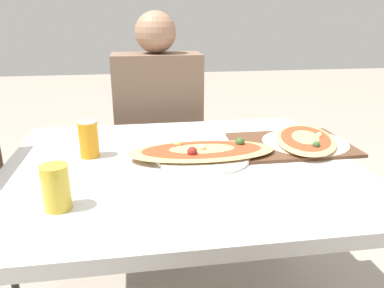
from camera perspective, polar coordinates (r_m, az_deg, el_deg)
The scene contains 8 objects.
dining_table at distance 1.27m, azimuth -1.66°, elevation -5.72°, with size 1.15×0.98×0.73m.
chair_far_seated at distance 2.08m, azimuth -5.25°, elevation 0.49°, with size 0.40×0.40×0.95m.
person_seated at distance 1.91m, azimuth -5.18°, elevation 4.66°, with size 0.43×0.25×1.21m.
pizza_main at distance 1.28m, azimuth 1.55°, elevation -1.28°, with size 0.51×0.33×0.06m.
soda_can at distance 1.32m, azimuth -15.46°, elevation 0.68°, with size 0.07×0.07×0.12m.
drink_glass at distance 0.99m, azimuth -20.00°, elevation -6.24°, with size 0.07×0.07×0.12m.
serving_tray at distance 1.44m, azimuth 14.83°, elevation -0.05°, with size 0.42×0.32×0.01m.
pizza_second at distance 1.46m, azimuth 16.84°, elevation 0.49°, with size 0.34×0.43×0.05m.
Camera 1 is at (-0.14, -1.14, 1.19)m, focal length 35.00 mm.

